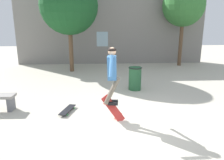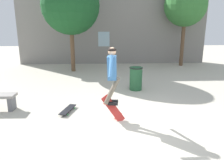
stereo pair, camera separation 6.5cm
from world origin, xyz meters
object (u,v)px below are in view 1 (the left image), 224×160
at_px(tree_right, 184,6).
at_px(trash_bin, 135,78).
at_px(skater, 112,71).
at_px(skateboard_resting, 67,110).
at_px(skateboard_flipping, 113,109).
at_px(tree_left, 69,6).

height_order(tree_right, trash_bin, tree_right).
xyz_separation_m(skater, skateboard_resting, (-1.28, 0.58, -1.28)).
height_order(tree_right, skateboard_resting, tree_right).
bearing_deg(skater, skateboard_flipping, -59.19).
bearing_deg(tree_left, tree_right, 11.24).
distance_m(skateboard_flipping, skateboard_resting, 1.47).
relative_size(trash_bin, skater, 0.59).
bearing_deg(trash_bin, skater, -111.65).
height_order(tree_right, skater, tree_right).
distance_m(tree_right, skateboard_resting, 9.60).
bearing_deg(skateboard_resting, tree_right, 155.24).
bearing_deg(tree_right, tree_left, -168.76).
xyz_separation_m(tree_right, skateboard_flipping, (-4.53, -7.46, -3.15)).
relative_size(tree_left, trash_bin, 5.42).
bearing_deg(trash_bin, skateboard_flipping, -110.75).
height_order(tree_right, tree_left, tree_left).
bearing_deg(skateboard_flipping, skater, 126.08).
bearing_deg(skateboard_resting, tree_left, -159.01).
relative_size(tree_right, skater, 3.13).
bearing_deg(skateboard_flipping, trash_bin, 81.26).
distance_m(skater, skateboard_flipping, 1.03).
distance_m(trash_bin, skateboard_flipping, 2.90).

